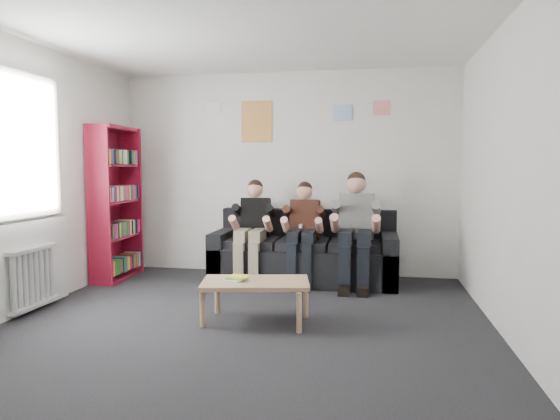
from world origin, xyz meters
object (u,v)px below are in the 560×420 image
Objects in this scene: bookshelf at (116,203)px; person_left at (252,231)px; person_right at (355,230)px; sofa at (305,256)px; person_middle at (303,232)px; coffee_table at (256,286)px.

bookshelf is 1.79m from person_left.
person_right is at bearing -1.91° from bookshelf.
person_right is (1.27, -0.01, 0.04)m from person_left.
sofa is at bearing 10.60° from person_left.
person_left is (-0.64, -0.20, 0.33)m from sofa.
bookshelf reaches higher than person_right.
bookshelf is (-2.39, -0.33, 0.66)m from sofa.
bookshelf is at bearing 177.15° from person_left.
person_left is at bearing -179.70° from person_middle.
person_middle is 0.91× the size of person_right.
person_middle is (0.64, 0.00, -0.01)m from person_left.
person_left is 0.93× the size of person_right.
person_middle is at bearing 176.12° from person_right.
coffee_table is 0.71× the size of person_right.
person_middle is at bearing -6.82° from person_left.
bookshelf reaches higher than coffee_table.
person_middle reaches higher than coffee_table.
person_left is at bearing 176.48° from person_right.
sofa is 1.78× the size of person_left.
bookshelf is 3.04m from person_right.
person_right is at bearing 61.58° from coffee_table.
person_right is at bearing -0.42° from person_middle.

